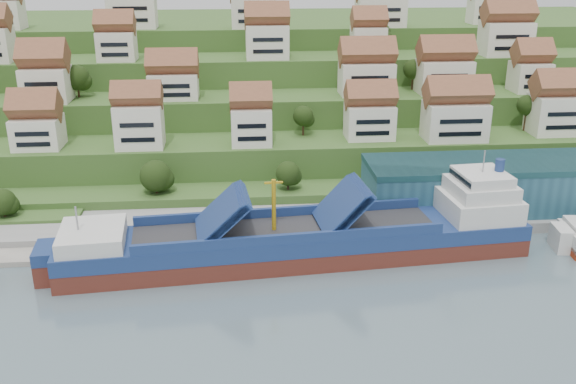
{
  "coord_description": "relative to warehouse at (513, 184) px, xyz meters",
  "views": [
    {
      "loc": [
        -4.31,
        -101.81,
        52.02
      ],
      "look_at": [
        5.6,
        14.0,
        8.0
      ],
      "focal_mm": 40.0,
      "sensor_mm": 36.0,
      "label": 1
    }
  ],
  "objects": [
    {
      "name": "hillside_village",
      "position": [
        -46.46,
        44.38,
        17.6
      ],
      "size": [
        157.78,
        62.86,
        29.39
      ],
      "color": "silver",
      "rests_on": "ground"
    },
    {
      "name": "ground",
      "position": [
        -52.0,
        -17.0,
        -7.2
      ],
      "size": [
        300.0,
        300.0,
        0.0
      ],
      "primitive_type": "plane",
      "color": "slate",
      "rests_on": "ground"
    },
    {
      "name": "warehouse",
      "position": [
        0.0,
        0.0,
        0.0
      ],
      "size": [
        60.0,
        15.0,
        10.0
      ],
      "primitive_type": "cube",
      "color": "#255266",
      "rests_on": "quay"
    },
    {
      "name": "flagpole",
      "position": [
        -33.89,
        -7.0,
        -0.32
      ],
      "size": [
        1.28,
        0.16,
        8.0
      ],
      "color": "gray",
      "rests_on": "quay"
    },
    {
      "name": "hillside_trees",
      "position": [
        -59.31,
        28.22,
        9.83
      ],
      "size": [
        140.54,
        62.59,
        30.94
      ],
      "color": "#223812",
      "rests_on": "ground"
    },
    {
      "name": "hillside",
      "position": [
        -52.0,
        86.55,
        3.46
      ],
      "size": [
        260.0,
        128.0,
        31.0
      ],
      "color": "#2D4C1E",
      "rests_on": "ground"
    },
    {
      "name": "cargo_ship",
      "position": [
        -43.46,
        -15.68,
        -3.74
      ],
      "size": [
        83.46,
        20.05,
        18.39
      ],
      "rotation": [
        0.0,
        0.0,
        0.09
      ],
      "color": "#56231A",
      "rests_on": "ground"
    },
    {
      "name": "quay",
      "position": [
        -32.0,
        -2.0,
        -6.1
      ],
      "size": [
        180.0,
        14.0,
        2.2
      ],
      "primitive_type": "cube",
      "color": "gray",
      "rests_on": "ground"
    }
  ]
}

